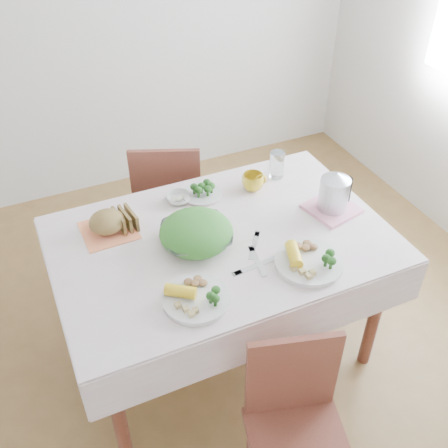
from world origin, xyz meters
name	(u,v)px	position (x,y,z in m)	size (l,w,h in m)	color
floor	(222,345)	(0.00, 0.00, 0.00)	(3.60, 3.60, 0.00)	olive
dining_table	(222,297)	(0.00, 0.00, 0.38)	(1.40, 0.90, 0.75)	brown
tablecloth	(222,239)	(0.00, 0.00, 0.76)	(1.50, 1.00, 0.01)	white
chair_near	(301,438)	(-0.06, -0.84, 0.47)	(0.37, 0.37, 0.82)	brown
chair_far	(170,196)	(0.02, 0.81, 0.46)	(0.40, 0.40, 0.88)	brown
salad_bowl	(196,237)	(-0.12, 0.01, 0.80)	(0.31, 0.31, 0.08)	white
dinner_plate_left	(196,299)	(-0.25, -0.31, 0.77)	(0.27, 0.27, 0.02)	white
dinner_plate_right	(309,263)	(0.26, -0.31, 0.77)	(0.29, 0.29, 0.02)	white
broccoli_plate	(202,194)	(0.04, 0.34, 0.77)	(0.20, 0.20, 0.02)	beige
napkin	(109,231)	(-0.45, 0.26, 0.76)	(0.24, 0.24, 0.00)	#FF8953
bread_loaf	(107,221)	(-0.45, 0.26, 0.82)	(0.16, 0.16, 0.10)	brown
fruit_bowl	(179,198)	(-0.08, 0.34, 0.78)	(0.12, 0.12, 0.04)	white
yellow_mug	(253,182)	(0.30, 0.29, 0.81)	(0.11, 0.11, 0.09)	gold
glass_tumbler	(277,166)	(0.46, 0.34, 0.83)	(0.08, 0.08, 0.15)	white
pink_tray	(331,209)	(0.57, -0.03, 0.77)	(0.22, 0.22, 0.02)	pink
electric_kettle	(335,189)	(0.57, -0.03, 0.88)	(0.14, 0.14, 0.20)	#B2B5BA
fork_left	(257,261)	(0.07, -0.21, 0.76)	(0.02, 0.19, 0.00)	silver
fork_right	(254,245)	(0.11, -0.11, 0.76)	(0.02, 0.19, 0.00)	silver
knife	(256,266)	(0.06, -0.23, 0.76)	(0.02, 0.21, 0.00)	silver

